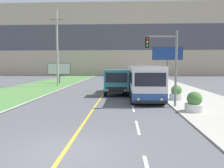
{
  "coord_description": "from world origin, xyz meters",
  "views": [
    {
      "loc": [
        2.03,
        -7.26,
        3.01
      ],
      "look_at": [
        1.1,
        11.24,
        1.4
      ],
      "focal_mm": 35.0,
      "sensor_mm": 36.0,
      "label": 1
    }
  ],
  "objects_px": {
    "dump_truck": "(117,82)",
    "billboard_small": "(59,69)",
    "planter_round_near": "(194,103)",
    "traffic_light_mast": "(166,59)",
    "planter_round_second": "(176,93)",
    "city_bus": "(143,80)",
    "utility_pole_far": "(57,48)",
    "billboard_large": "(167,55)"
  },
  "relations": [
    {
      "from": "traffic_light_mast",
      "to": "planter_round_second",
      "type": "height_order",
      "value": "traffic_light_mast"
    },
    {
      "from": "utility_pole_far",
      "to": "planter_round_near",
      "type": "height_order",
      "value": "utility_pole_far"
    },
    {
      "from": "planter_round_near",
      "to": "billboard_large",
      "type": "bearing_deg",
      "value": 82.56
    },
    {
      "from": "city_bus",
      "to": "utility_pole_far",
      "type": "bearing_deg",
      "value": 140.75
    },
    {
      "from": "dump_truck",
      "to": "planter_round_near",
      "type": "height_order",
      "value": "dump_truck"
    },
    {
      "from": "planter_round_near",
      "to": "utility_pole_far",
      "type": "bearing_deg",
      "value": 129.57
    },
    {
      "from": "dump_truck",
      "to": "planter_round_near",
      "type": "distance_m",
      "value": 9.55
    },
    {
      "from": "utility_pole_far",
      "to": "billboard_large",
      "type": "xyz_separation_m",
      "value": [
        17.08,
        8.53,
        -0.54
      ]
    },
    {
      "from": "utility_pole_far",
      "to": "billboard_large",
      "type": "height_order",
      "value": "utility_pole_far"
    },
    {
      "from": "city_bus",
      "to": "billboard_large",
      "type": "distance_m",
      "value": 18.92
    },
    {
      "from": "traffic_light_mast",
      "to": "planter_round_near",
      "type": "xyz_separation_m",
      "value": [
        1.47,
        -1.73,
        -2.83
      ]
    },
    {
      "from": "billboard_small",
      "to": "dump_truck",
      "type": "bearing_deg",
      "value": -54.19
    },
    {
      "from": "utility_pole_far",
      "to": "planter_round_second",
      "type": "distance_m",
      "value": 18.86
    },
    {
      "from": "utility_pole_far",
      "to": "traffic_light_mast",
      "type": "distance_m",
      "value": 19.47
    },
    {
      "from": "dump_truck",
      "to": "billboard_small",
      "type": "relative_size",
      "value": 1.6
    },
    {
      "from": "dump_truck",
      "to": "billboard_small",
      "type": "bearing_deg",
      "value": 125.81
    },
    {
      "from": "billboard_small",
      "to": "planter_round_second",
      "type": "bearing_deg",
      "value": -48.57
    },
    {
      "from": "billboard_large",
      "to": "billboard_small",
      "type": "relative_size",
      "value": 1.62
    },
    {
      "from": "planter_round_near",
      "to": "traffic_light_mast",
      "type": "bearing_deg",
      "value": 130.46
    },
    {
      "from": "city_bus",
      "to": "billboard_small",
      "type": "height_order",
      "value": "billboard_small"
    },
    {
      "from": "dump_truck",
      "to": "billboard_small",
      "type": "distance_m",
      "value": 17.1
    },
    {
      "from": "traffic_light_mast",
      "to": "billboard_large",
      "type": "xyz_separation_m",
      "value": [
        4.76,
        23.49,
        1.35
      ]
    },
    {
      "from": "utility_pole_far",
      "to": "billboard_small",
      "type": "bearing_deg",
      "value": 104.31
    },
    {
      "from": "planter_round_second",
      "to": "city_bus",
      "type": "bearing_deg",
      "value": 132.98
    },
    {
      "from": "city_bus",
      "to": "utility_pole_far",
      "type": "distance_m",
      "value": 14.95
    },
    {
      "from": "utility_pole_far",
      "to": "billboard_large",
      "type": "distance_m",
      "value": 19.1
    },
    {
      "from": "city_bus",
      "to": "traffic_light_mast",
      "type": "bearing_deg",
      "value": -79.05
    },
    {
      "from": "dump_truck",
      "to": "planter_round_near",
      "type": "relative_size",
      "value": 4.82
    },
    {
      "from": "dump_truck",
      "to": "planter_round_second",
      "type": "height_order",
      "value": "dump_truck"
    },
    {
      "from": "city_bus",
      "to": "planter_round_second",
      "type": "xyz_separation_m",
      "value": [
        2.61,
        -2.8,
        -0.9
      ]
    },
    {
      "from": "planter_round_near",
      "to": "planter_round_second",
      "type": "distance_m",
      "value": 4.74
    },
    {
      "from": "dump_truck",
      "to": "traffic_light_mast",
      "type": "bearing_deg",
      "value": -59.92
    },
    {
      "from": "billboard_small",
      "to": "planter_round_near",
      "type": "xyz_separation_m",
      "value": [
        15.12,
        -21.88,
        -1.69
      ]
    },
    {
      "from": "traffic_light_mast",
      "to": "billboard_small",
      "type": "height_order",
      "value": "traffic_light_mast"
    },
    {
      "from": "dump_truck",
      "to": "billboard_small",
      "type": "xyz_separation_m",
      "value": [
        -9.99,
        13.84,
        1.04
      ]
    },
    {
      "from": "billboard_large",
      "to": "billboard_small",
      "type": "height_order",
      "value": "billboard_large"
    },
    {
      "from": "city_bus",
      "to": "dump_truck",
      "type": "bearing_deg",
      "value": 168.91
    },
    {
      "from": "traffic_light_mast",
      "to": "planter_round_second",
      "type": "xyz_separation_m",
      "value": [
        1.49,
        3.01,
        -2.84
      ]
    },
    {
      "from": "traffic_light_mast",
      "to": "billboard_large",
      "type": "bearing_deg",
      "value": 78.54
    },
    {
      "from": "traffic_light_mast",
      "to": "utility_pole_far",
      "type": "bearing_deg",
      "value": 129.47
    },
    {
      "from": "billboard_small",
      "to": "planter_round_near",
      "type": "distance_m",
      "value": 26.65
    },
    {
      "from": "utility_pole_far",
      "to": "traffic_light_mast",
      "type": "relative_size",
      "value": 1.96
    }
  ]
}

